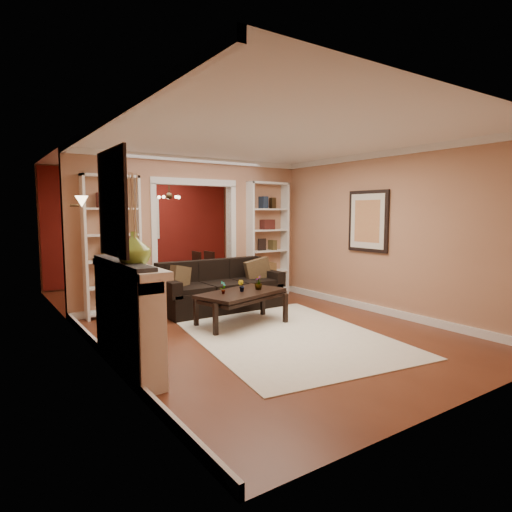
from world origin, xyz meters
TOP-DOWN VIEW (x-y plane):
  - floor at (0.00, 0.00)m, footprint 8.00×8.00m
  - ceiling at (0.00, 0.00)m, footprint 8.00×8.00m
  - wall_back at (0.00, 4.00)m, footprint 8.00×0.00m
  - wall_front at (0.00, -4.00)m, footprint 8.00×0.00m
  - wall_left at (-2.25, 0.00)m, footprint 0.00×8.00m
  - wall_right at (2.25, 0.00)m, footprint 0.00×8.00m
  - partition_wall at (0.00, 1.20)m, footprint 4.50×0.15m
  - red_back_panel at (0.00, 3.97)m, footprint 4.44×0.04m
  - dining_window at (0.00, 3.93)m, footprint 0.78×0.03m
  - area_rug at (0.10, -1.45)m, footprint 2.85×3.66m
  - sofa at (0.14, 0.45)m, footprint 2.18×0.94m
  - pillow_left at (-0.64, 0.43)m, footprint 0.43×0.31m
  - pillow_right at (0.91, 0.43)m, footprint 0.47×0.19m
  - coffee_table at (-0.10, -0.60)m, footprint 1.50×1.09m
  - plant_left at (-0.41, -0.60)m, footprint 0.12×0.11m
  - plant_center at (-0.10, -0.60)m, footprint 0.12×0.12m
  - plant_right at (0.21, -0.60)m, footprint 0.16×0.16m
  - bookshelf_left at (-1.55, 1.03)m, footprint 0.90×0.30m
  - bookshelf_right at (1.55, 1.03)m, footprint 0.90×0.30m
  - fireplace at (-2.09, -1.50)m, footprint 0.32×1.70m
  - vase at (-2.09, -1.73)m, footprint 0.40×0.40m
  - mirror at (-2.23, -1.50)m, footprint 0.03×0.95m
  - wall_sconce at (-2.15, 0.55)m, footprint 0.18×0.18m
  - framed_art at (2.21, -1.00)m, footprint 0.04×0.85m
  - dining_table at (0.13, 2.66)m, footprint 1.55×0.86m
  - dining_chair_nw at (-0.42, 2.36)m, footprint 0.42×0.42m
  - dining_chair_ne at (0.68, 2.36)m, footprint 0.47×0.47m
  - dining_chair_sw at (-0.42, 2.96)m, footprint 0.52×0.52m
  - dining_chair_se at (0.68, 2.96)m, footprint 0.52×0.52m
  - chandelier at (0.00, 2.70)m, footprint 0.50×0.50m

SIDE VIEW (x-z plane):
  - floor at x=0.00m, z-range 0.00..0.00m
  - area_rug at x=0.10m, z-range 0.00..0.01m
  - coffee_table at x=-0.10m, z-range 0.00..0.51m
  - dining_table at x=0.13m, z-range 0.00..0.54m
  - dining_chair_sw at x=-0.42m, z-range 0.00..0.81m
  - dining_chair_se at x=0.68m, z-range 0.00..0.82m
  - dining_chair_nw at x=-0.42m, z-range 0.00..0.82m
  - sofa at x=0.14m, z-range 0.00..0.85m
  - dining_chair_ne at x=0.68m, z-range 0.00..0.87m
  - fireplace at x=-2.09m, z-range 0.00..1.16m
  - plant_center at x=-0.10m, z-range 0.51..0.69m
  - plant_left at x=-0.41m, z-range 0.51..0.70m
  - plant_right at x=0.21m, z-range 0.51..0.73m
  - pillow_left at x=-0.64m, z-range 0.42..0.84m
  - pillow_right at x=0.91m, z-range 0.42..0.87m
  - bookshelf_left at x=-1.55m, z-range 0.00..2.30m
  - bookshelf_right at x=1.55m, z-range 0.00..2.30m
  - red_back_panel at x=0.00m, z-range 0.00..2.64m
  - vase at x=-2.09m, z-range 1.16..1.51m
  - wall_back at x=0.00m, z-range -2.65..5.35m
  - wall_front at x=0.00m, z-range -2.65..5.35m
  - wall_left at x=-2.25m, z-range -2.65..5.35m
  - wall_right at x=2.25m, z-range -2.65..5.35m
  - partition_wall at x=0.00m, z-range 0.00..2.70m
  - dining_window at x=0.00m, z-range 1.06..2.04m
  - framed_art at x=2.21m, z-range 1.02..2.08m
  - mirror at x=-2.23m, z-range 1.25..2.35m
  - wall_sconce at x=-2.15m, z-range 1.72..1.94m
  - chandelier at x=0.00m, z-range 1.87..2.17m
  - ceiling at x=0.00m, z-range 2.70..2.70m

